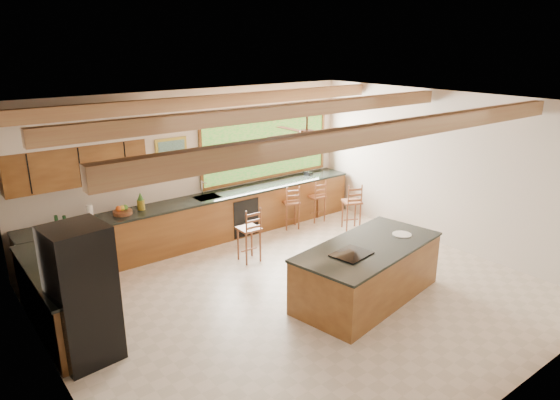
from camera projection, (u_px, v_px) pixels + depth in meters
ground at (301, 295)px, 7.95m from camera, size 7.20×7.20×0.00m
room_shell at (267, 154)px, 7.67m from camera, size 7.27×6.54×3.02m
counter_run at (180, 234)px, 9.23m from camera, size 7.12×3.10×1.25m
island at (367, 271)px, 7.77m from camera, size 2.70×1.61×0.90m
refrigerator at (82, 295)px, 6.12m from camera, size 0.76×0.75×1.79m
bar_stool_a at (251, 230)px, 8.99m from camera, size 0.39×0.39×1.04m
bar_stool_b at (293, 203)px, 10.62m from camera, size 0.45×0.45×0.96m
bar_stool_c at (354, 203)px, 10.53m from camera, size 0.49×0.49×1.03m
bar_stool_d at (318, 197)px, 11.04m from camera, size 0.38×0.38×0.95m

